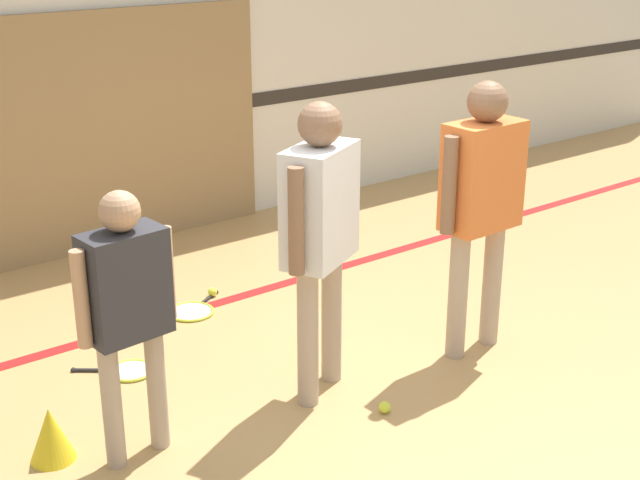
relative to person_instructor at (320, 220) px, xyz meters
name	(u,v)px	position (x,y,z in m)	size (l,w,h in m)	color
ground_plane	(356,396)	(0.12, -0.18, -1.03)	(16.00, 16.00, 0.00)	tan
wall_back	(98,48)	(0.12, 2.96, 0.56)	(16.00, 0.07, 3.20)	silver
wall_panel	(118,131)	(0.20, 2.90, -0.09)	(2.52, 0.05, 1.89)	#93754C
floor_stripe	(213,304)	(0.12, 1.39, -1.03)	(14.40, 0.10, 0.01)	red
person_instructor	(320,220)	(0.00, 0.00, 0.00)	(0.58, 0.44, 1.67)	tan
person_student_left	(127,299)	(-1.12, 0.05, -0.17)	(0.53, 0.25, 1.40)	tan
person_student_right	(482,190)	(1.07, -0.17, 0.01)	(0.64, 0.27, 1.68)	tan
racket_spare_on_floor	(192,311)	(-0.05, 1.37, -1.02)	(0.54, 0.43, 0.03)	#C6D838
racket_second_spare	(127,371)	(-0.78, 0.87, -1.02)	(0.48, 0.42, 0.03)	#C6D838
tennis_ball_near_instructor	(385,407)	(0.13, -0.41, -1.00)	(0.07, 0.07, 0.07)	#CCE038
tennis_ball_by_spare_racket	(212,292)	(0.20, 1.52, -1.00)	(0.07, 0.07, 0.07)	#CCE038
training_cone	(51,434)	(-1.48, 0.27, -0.89)	(0.23, 0.23, 0.29)	yellow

